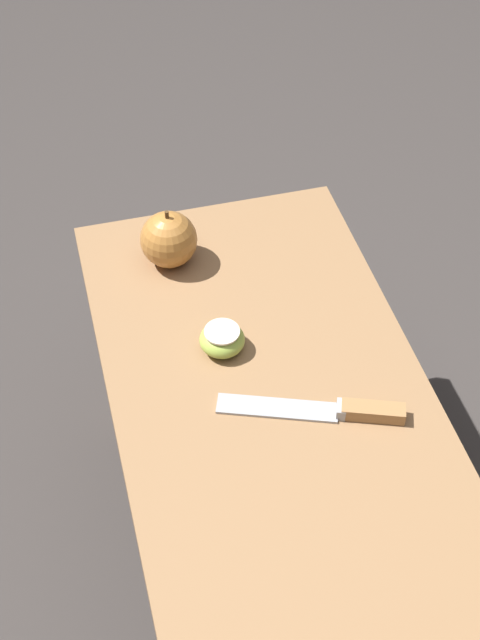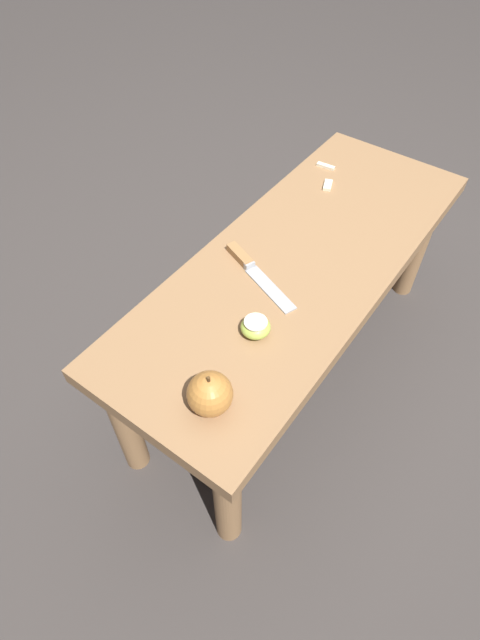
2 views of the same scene
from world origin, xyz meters
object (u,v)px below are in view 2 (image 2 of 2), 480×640
object	(u,v)px
wooden_bench	(298,279)
knife	(249,266)
apple_cut	(256,327)
apple_whole	(210,394)

from	to	relation	value
wooden_bench	knife	distance (m)	0.15
wooden_bench	apple_cut	distance (m)	0.27
knife	apple_whole	size ratio (longest dim) A/B	2.43
knife	apple_cut	distance (m)	0.19
wooden_bench	apple_whole	distance (m)	0.47
wooden_bench	knife	bearing A→B (deg)	-37.33
knife	apple_whole	world-z (taller)	apple_whole
wooden_bench	knife	size ratio (longest dim) A/B	4.75
knife	apple_whole	xyz separation A→B (m)	(0.35, 0.16, 0.04)
knife	apple_cut	bearing A→B (deg)	-30.02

